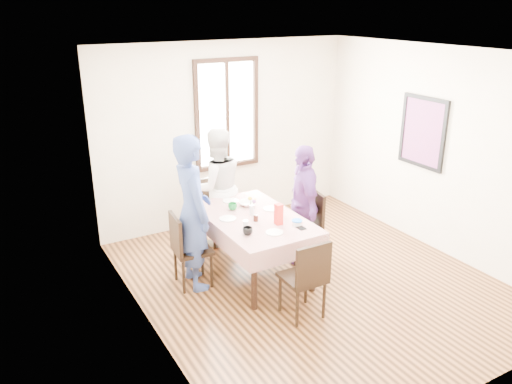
% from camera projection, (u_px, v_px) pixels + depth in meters
% --- Properties ---
extents(ground, '(4.50, 4.50, 0.00)m').
position_uv_depth(ground, '(311.00, 280.00, 6.28)').
color(ground, black).
rests_on(ground, ground).
extents(back_wall, '(4.00, 0.00, 4.00)m').
position_uv_depth(back_wall, '(227.00, 134.00, 7.64)').
color(back_wall, beige).
rests_on(back_wall, ground).
extents(right_wall, '(0.00, 4.50, 4.50)m').
position_uv_depth(right_wall, '(440.00, 152.00, 6.74)').
color(right_wall, beige).
rests_on(right_wall, ground).
extents(window_frame, '(1.02, 0.06, 1.62)m').
position_uv_depth(window_frame, '(227.00, 114.00, 7.52)').
color(window_frame, black).
rests_on(window_frame, back_wall).
extents(window_pane, '(0.90, 0.02, 1.50)m').
position_uv_depth(window_pane, '(226.00, 114.00, 7.53)').
color(window_pane, white).
rests_on(window_pane, back_wall).
extents(art_poster, '(0.04, 0.76, 0.96)m').
position_uv_depth(art_poster, '(423.00, 132.00, 6.91)').
color(art_poster, red).
rests_on(art_poster, right_wall).
extents(dining_table, '(0.91, 1.52, 0.75)m').
position_uv_depth(dining_table, '(254.00, 246.00, 6.32)').
color(dining_table, black).
rests_on(dining_table, ground).
extents(tablecloth, '(1.03, 1.64, 0.01)m').
position_uv_depth(tablecloth, '(254.00, 217.00, 6.19)').
color(tablecloth, '#600306').
rests_on(tablecloth, dining_table).
extents(chair_left, '(0.46, 0.46, 0.91)m').
position_uv_depth(chair_left, '(192.00, 249.00, 6.06)').
color(chair_left, black).
rests_on(chair_left, ground).
extents(chair_right, '(0.48, 0.48, 0.91)m').
position_uv_depth(chair_right, '(303.00, 226.00, 6.68)').
color(chair_right, black).
rests_on(chair_right, ground).
extents(chair_far, '(0.48, 0.48, 0.91)m').
position_uv_depth(chair_far, '(217.00, 212.00, 7.14)').
color(chair_far, black).
rests_on(chair_far, ground).
extents(chair_near, '(0.43, 0.43, 0.91)m').
position_uv_depth(chair_near, '(302.00, 277.00, 5.44)').
color(chair_near, black).
rests_on(chair_near, ground).
extents(person_left, '(0.49, 0.70, 1.85)m').
position_uv_depth(person_left, '(192.00, 212.00, 5.90)').
color(person_left, '#324480').
rests_on(person_left, ground).
extents(person_far, '(0.86, 0.70, 1.65)m').
position_uv_depth(person_far, '(217.00, 187.00, 7.00)').
color(person_far, silver).
rests_on(person_far, ground).
extents(person_right, '(0.67, 0.98, 1.55)m').
position_uv_depth(person_right, '(302.00, 204.00, 6.56)').
color(person_right, '#63337C').
rests_on(person_right, ground).
extents(mug_black, '(0.14, 0.14, 0.09)m').
position_uv_depth(mug_black, '(248.00, 231.00, 5.70)').
color(mug_black, black).
rests_on(mug_black, tablecloth).
extents(mug_flag, '(0.13, 0.13, 0.09)m').
position_uv_depth(mug_flag, '(279.00, 211.00, 6.24)').
color(mug_flag, red).
rests_on(mug_flag, tablecloth).
extents(mug_green, '(0.14, 0.14, 0.09)m').
position_uv_depth(mug_green, '(233.00, 206.00, 6.39)').
color(mug_green, '#0C7226').
rests_on(mug_green, tablecloth).
extents(serving_bowl, '(0.23, 0.23, 0.05)m').
position_uv_depth(serving_bowl, '(247.00, 203.00, 6.53)').
color(serving_bowl, white).
rests_on(serving_bowl, tablecloth).
extents(juice_carton, '(0.08, 0.08, 0.25)m').
position_uv_depth(juice_carton, '(279.00, 214.00, 5.95)').
color(juice_carton, red).
rests_on(juice_carton, tablecloth).
extents(butter_tub, '(0.11, 0.11, 0.05)m').
position_uv_depth(butter_tub, '(297.00, 223.00, 5.94)').
color(butter_tub, white).
rests_on(butter_tub, tablecloth).
extents(jam_jar, '(0.06, 0.06, 0.08)m').
position_uv_depth(jam_jar, '(256.00, 218.00, 6.06)').
color(jam_jar, black).
rests_on(jam_jar, tablecloth).
extents(drinking_glass, '(0.07, 0.07, 0.09)m').
position_uv_depth(drinking_glass, '(246.00, 224.00, 5.87)').
color(drinking_glass, silver).
rests_on(drinking_glass, tablecloth).
extents(smartphone, '(0.08, 0.16, 0.01)m').
position_uv_depth(smartphone, '(300.00, 227.00, 5.90)').
color(smartphone, black).
rests_on(smartphone, tablecloth).
extents(flower_vase, '(0.06, 0.06, 0.13)m').
position_uv_depth(flower_vase, '(252.00, 210.00, 6.23)').
color(flower_vase, silver).
rests_on(flower_vase, tablecloth).
extents(plate_left, '(0.20, 0.20, 0.01)m').
position_uv_depth(plate_left, '(228.00, 219.00, 6.12)').
color(plate_left, white).
rests_on(plate_left, tablecloth).
extents(plate_right, '(0.20, 0.20, 0.01)m').
position_uv_depth(plate_right, '(271.00, 209.00, 6.42)').
color(plate_right, white).
rests_on(plate_right, tablecloth).
extents(plate_far, '(0.20, 0.20, 0.01)m').
position_uv_depth(plate_far, '(230.00, 201.00, 6.67)').
color(plate_far, white).
rests_on(plate_far, tablecloth).
extents(plate_near, '(0.20, 0.20, 0.01)m').
position_uv_depth(plate_near, '(274.00, 232.00, 5.76)').
color(plate_near, white).
rests_on(plate_near, tablecloth).
extents(butter_lid, '(0.12, 0.12, 0.01)m').
position_uv_depth(butter_lid, '(297.00, 221.00, 5.93)').
color(butter_lid, blue).
rests_on(butter_lid, butter_tub).
extents(flower_bunch, '(0.09, 0.09, 0.10)m').
position_uv_depth(flower_bunch, '(252.00, 201.00, 6.19)').
color(flower_bunch, yellow).
rests_on(flower_bunch, flower_vase).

